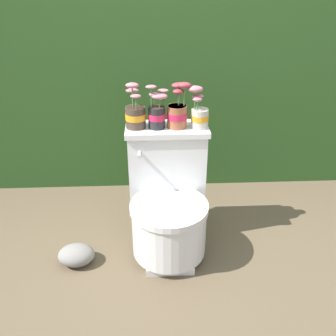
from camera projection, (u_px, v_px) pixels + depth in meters
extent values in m
plane|color=brown|center=(174.00, 252.00, 2.23)|extent=(12.00, 12.00, 0.00)
cube|color=#284C1E|center=(166.00, 72.00, 2.88)|extent=(3.84, 0.72, 1.60)
cube|color=silver|center=(169.00, 252.00, 2.20)|extent=(0.27, 0.34, 0.04)
cylinder|color=silver|center=(169.00, 230.00, 2.12)|extent=(0.42, 0.42, 0.28)
cylinder|color=silver|center=(169.00, 207.00, 2.05)|extent=(0.43, 0.43, 0.04)
cube|color=silver|center=(167.00, 162.00, 2.20)|extent=(0.44, 0.21, 0.38)
cube|color=silver|center=(167.00, 129.00, 2.10)|extent=(0.47, 0.23, 0.03)
cylinder|color=silver|center=(140.00, 155.00, 2.02)|extent=(0.02, 0.05, 0.02)
cylinder|color=#47382D|center=(136.00, 117.00, 2.06)|extent=(0.11, 0.11, 0.12)
cylinder|color=orange|center=(136.00, 116.00, 2.06)|extent=(0.11, 0.11, 0.04)
cylinder|color=#332319|center=(135.00, 108.00, 2.04)|extent=(0.10, 0.10, 0.01)
cylinder|color=#4C753D|center=(133.00, 99.00, 2.04)|extent=(0.01, 0.01, 0.08)
ellipsoid|color=#B26B75|center=(132.00, 91.00, 2.02)|extent=(0.07, 0.05, 0.02)
cylinder|color=#4C753D|center=(136.00, 103.00, 1.98)|extent=(0.01, 0.01, 0.07)
ellipsoid|color=#B26B75|center=(136.00, 96.00, 1.96)|extent=(0.06, 0.04, 0.02)
cylinder|color=#4C753D|center=(133.00, 98.00, 1.99)|extent=(0.01, 0.01, 0.12)
ellipsoid|color=#B26B75|center=(132.00, 85.00, 1.96)|extent=(0.07, 0.05, 0.03)
cylinder|color=#262628|center=(157.00, 117.00, 2.05)|extent=(0.09, 0.09, 0.12)
cylinder|color=#D1234C|center=(157.00, 116.00, 2.05)|extent=(0.10, 0.10, 0.04)
cylinder|color=#332319|center=(157.00, 108.00, 2.03)|extent=(0.09, 0.09, 0.01)
cylinder|color=#4C753D|center=(151.00, 98.00, 1.99)|extent=(0.01, 0.01, 0.11)
ellipsoid|color=#B26B75|center=(151.00, 87.00, 1.96)|extent=(0.06, 0.04, 0.02)
cylinder|color=#4C753D|center=(160.00, 103.00, 2.00)|extent=(0.01, 0.01, 0.05)
ellipsoid|color=#B26B75|center=(160.00, 96.00, 1.99)|extent=(0.09, 0.06, 0.03)
cylinder|color=#4C753D|center=(154.00, 101.00, 2.01)|extent=(0.01, 0.01, 0.06)
ellipsoid|color=#B26B75|center=(154.00, 94.00, 1.99)|extent=(0.06, 0.04, 0.02)
cylinder|color=#4C753D|center=(163.00, 99.00, 2.02)|extent=(0.01, 0.01, 0.08)
ellipsoid|color=#B26B75|center=(163.00, 91.00, 2.00)|extent=(0.06, 0.04, 0.02)
cylinder|color=#9E5638|center=(177.00, 117.00, 2.06)|extent=(0.11, 0.11, 0.12)
cylinder|color=#D1234C|center=(177.00, 115.00, 2.06)|extent=(0.11, 0.11, 0.04)
cylinder|color=#332319|center=(177.00, 107.00, 2.04)|extent=(0.10, 0.10, 0.01)
cylinder|color=#4C753D|center=(179.00, 99.00, 2.03)|extent=(0.01, 0.01, 0.07)
ellipsoid|color=#93333D|center=(179.00, 92.00, 2.01)|extent=(0.06, 0.04, 0.03)
cylinder|color=#4C753D|center=(184.00, 97.00, 2.01)|extent=(0.01, 0.01, 0.10)
ellipsoid|color=#93333D|center=(184.00, 85.00, 1.98)|extent=(0.07, 0.05, 0.03)
cylinder|color=#4C753D|center=(180.00, 95.00, 2.04)|extent=(0.01, 0.01, 0.09)
ellipsoid|color=#93333D|center=(180.00, 85.00, 2.02)|extent=(0.09, 0.06, 0.03)
cylinder|color=beige|center=(200.00, 118.00, 2.06)|extent=(0.10, 0.10, 0.11)
cylinder|color=orange|center=(200.00, 118.00, 2.06)|extent=(0.10, 0.10, 0.03)
cylinder|color=#332319|center=(200.00, 110.00, 2.04)|extent=(0.09, 0.09, 0.01)
cylinder|color=#4C753D|center=(195.00, 100.00, 2.01)|extent=(0.01, 0.01, 0.10)
ellipsoid|color=#B26B75|center=(195.00, 89.00, 1.99)|extent=(0.08, 0.06, 0.04)
cylinder|color=#4C753D|center=(197.00, 103.00, 2.03)|extent=(0.01, 0.01, 0.06)
ellipsoid|color=#B26B75|center=(198.00, 96.00, 2.02)|extent=(0.07, 0.05, 0.02)
cylinder|color=#4C753D|center=(197.00, 105.00, 2.01)|extent=(0.01, 0.01, 0.05)
ellipsoid|color=#B26B75|center=(197.00, 99.00, 1.99)|extent=(0.05, 0.04, 0.02)
ellipsoid|color=gray|center=(76.00, 255.00, 2.13)|extent=(0.21, 0.17, 0.11)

